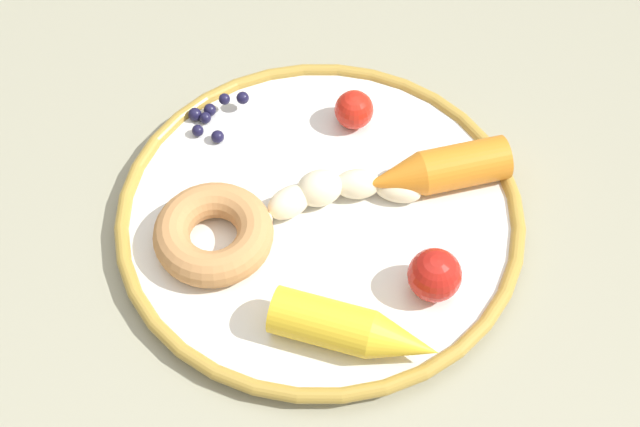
% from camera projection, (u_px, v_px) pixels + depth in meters
% --- Properties ---
extents(dining_table, '(1.16, 0.92, 0.75)m').
position_uv_depth(dining_table, '(308.00, 299.00, 0.83)').
color(dining_table, '#9B9981').
rests_on(dining_table, ground_plane).
extents(plate, '(0.33, 0.33, 0.02)m').
position_uv_depth(plate, '(320.00, 216.00, 0.76)').
color(plate, white).
rests_on(plate, dining_table).
extents(banana, '(0.06, 0.16, 0.03)m').
position_uv_depth(banana, '(322.00, 196.00, 0.76)').
color(banana, '#F3E6BF').
rests_on(banana, plate).
extents(carrot_orange, '(0.06, 0.12, 0.04)m').
position_uv_depth(carrot_orange, '(436.00, 171.00, 0.76)').
color(carrot_orange, orange).
rests_on(carrot_orange, plate).
extents(carrot_yellow, '(0.11, 0.11, 0.04)m').
position_uv_depth(carrot_yellow, '(355.00, 330.00, 0.68)').
color(carrot_yellow, yellow).
rests_on(carrot_yellow, plate).
extents(donut, '(0.12, 0.12, 0.03)m').
position_uv_depth(donut, '(213.00, 234.00, 0.73)').
color(donut, tan).
rests_on(donut, plate).
extents(blueberry_pile, '(0.04, 0.06, 0.02)m').
position_uv_depth(blueberry_pile, '(214.00, 115.00, 0.81)').
color(blueberry_pile, '#191638').
rests_on(blueberry_pile, plate).
extents(tomato_near, '(0.04, 0.04, 0.04)m').
position_uv_depth(tomato_near, '(435.00, 275.00, 0.70)').
color(tomato_near, red).
rests_on(tomato_near, plate).
extents(tomato_mid, '(0.03, 0.03, 0.03)m').
position_uv_depth(tomato_mid, '(354.00, 110.00, 0.80)').
color(tomato_mid, red).
rests_on(tomato_mid, plate).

